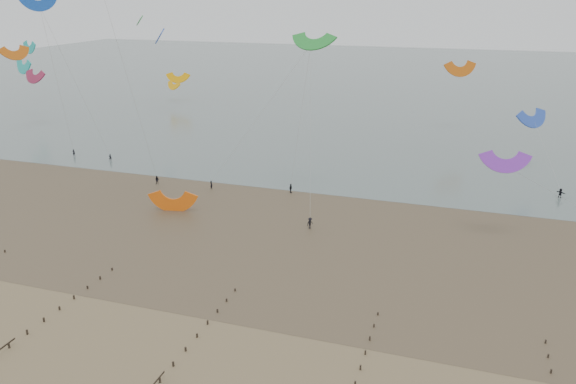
{
  "coord_description": "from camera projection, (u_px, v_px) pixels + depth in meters",
  "views": [
    {
      "loc": [
        29.52,
        -45.08,
        35.51
      ],
      "look_at": [
        5.81,
        28.0,
        8.0
      ],
      "focal_mm": 35.0,
      "sensor_mm": 36.0,
      "label": 1
    }
  ],
  "objects": [
    {
      "name": "sea_and_shore",
      "position": [
        243.0,
        219.0,
        92.9
      ],
      "size": [
        500.0,
        665.0,
        0.03
      ],
      "color": "#475654",
      "rests_on": "ground"
    },
    {
      "name": "kitesurfers",
      "position": [
        405.0,
        201.0,
        98.24
      ],
      "size": [
        145.62,
        29.11,
        1.87
      ],
      "color": "black",
      "rests_on": "ground"
    },
    {
      "name": "ground",
      "position": [
        158.0,
        338.0,
        60.91
      ],
      "size": [
        500.0,
        500.0,
        0.0
      ],
      "primitive_type": "plane",
      "color": "brown",
      "rests_on": "ground"
    },
    {
      "name": "kitesurfer_lead",
      "position": [
        211.0,
        185.0,
        106.69
      ],
      "size": [
        0.72,
        0.62,
        1.67
      ],
      "primitive_type": "imported",
      "rotation": [
        0.0,
        0.0,
        2.69
      ],
      "color": "black",
      "rests_on": "ground"
    },
    {
      "name": "kites_airborne",
      "position": [
        284.0,
        57.0,
        141.15
      ],
      "size": [
        232.11,
        114.89,
        40.37
      ],
      "color": "#CA3A7A",
      "rests_on": "ground"
    },
    {
      "name": "grounded_kite",
      "position": [
        174.0,
        211.0,
        96.31
      ],
      "size": [
        8.18,
        6.95,
        3.96
      ],
      "primitive_type": null,
      "rotation": [
        1.54,
        0.0,
        0.2
      ],
      "color": "#FF6410",
      "rests_on": "ground"
    }
  ]
}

